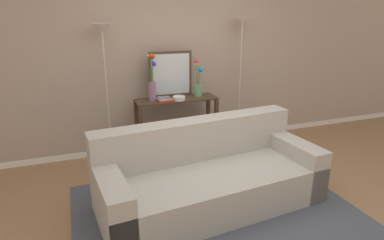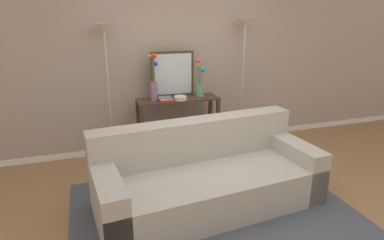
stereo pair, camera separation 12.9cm
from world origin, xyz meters
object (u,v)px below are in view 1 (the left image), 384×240
object	(u,v)px
floor_lamp_left	(104,56)
fruit_bowl	(179,98)
floor_lamp_right	(241,47)
book_row_under_console	(158,153)
couch	(209,177)
wall_mirror	(171,74)
console_table	(177,117)
vase_short_flowers	(198,83)
book_stack	(165,99)
vase_tall_flowers	(152,83)

from	to	relation	value
floor_lamp_left	fruit_bowl	distance (m)	1.13
floor_lamp_right	book_row_under_console	size ratio (longest dim) A/B	5.17
couch	wall_mirror	bearing A→B (deg)	88.66
console_table	book_row_under_console	xyz separation A→B (m)	(-0.29, 0.00, -0.52)
floor_lamp_right	fruit_bowl	bearing A→B (deg)	-169.14
vase_short_flowers	wall_mirror	bearing A→B (deg)	163.16
book_stack	book_row_under_console	xyz separation A→B (m)	(-0.09, 0.10, -0.83)
vase_tall_flowers	book_row_under_console	distance (m)	1.04
console_table	fruit_bowl	world-z (taller)	fruit_bowl
book_stack	book_row_under_console	size ratio (longest dim) A/B	0.54
wall_mirror	fruit_bowl	distance (m)	0.39
floor_lamp_left	vase_short_flowers	bearing A→B (deg)	-2.71
couch	vase_tall_flowers	bearing A→B (deg)	100.96
wall_mirror	vase_short_flowers	world-z (taller)	wall_mirror
floor_lamp_right	fruit_bowl	size ratio (longest dim) A/B	10.96
vase_tall_flowers	fruit_bowl	bearing A→B (deg)	-19.18
couch	book_row_under_console	distance (m)	1.40
couch	floor_lamp_left	distance (m)	2.06
book_stack	console_table	bearing A→B (deg)	26.14
console_table	book_row_under_console	world-z (taller)	console_table
floor_lamp_left	vase_short_flowers	xyz separation A→B (m)	(1.27, -0.06, -0.43)
book_stack	vase_short_flowers	bearing A→B (deg)	13.58
floor_lamp_right	console_table	bearing A→B (deg)	-174.93
wall_mirror	vase_tall_flowers	distance (m)	0.34
couch	console_table	xyz separation A→B (m)	(0.07, 1.36, 0.27)
floor_lamp_left	fruit_bowl	size ratio (longest dim) A/B	10.68
wall_mirror	book_row_under_console	xyz separation A→B (m)	(-0.25, -0.15, -1.12)
console_table	floor_lamp_left	bearing A→B (deg)	174.35
vase_tall_flowers	floor_lamp_left	bearing A→B (deg)	172.21
book_row_under_console	wall_mirror	bearing A→B (deg)	29.65
floor_lamp_right	fruit_bowl	distance (m)	1.23
book_stack	vase_tall_flowers	bearing A→B (deg)	142.14
couch	book_stack	world-z (taller)	book_stack
wall_mirror	book_row_under_console	bearing A→B (deg)	-150.35
wall_mirror	fruit_bowl	xyz separation A→B (m)	(0.04, -0.25, -0.29)
floor_lamp_left	floor_lamp_right	world-z (taller)	floor_lamp_right
book_stack	wall_mirror	bearing A→B (deg)	56.08
couch	vase_short_flowers	world-z (taller)	vase_short_flowers
couch	wall_mirror	size ratio (longest dim) A/B	3.83
wall_mirror	fruit_bowl	size ratio (longest dim) A/B	3.63
floor_lamp_left	console_table	bearing A→B (deg)	-5.65
console_table	wall_mirror	bearing A→B (deg)	103.46
floor_lamp_left	couch	bearing A→B (deg)	-59.19
vase_tall_flowers	fruit_bowl	size ratio (longest dim) A/B	3.64
wall_mirror	fruit_bowl	bearing A→B (deg)	-81.64
couch	floor_lamp_right	size ratio (longest dim) A/B	1.27
floor_lamp_left	fruit_bowl	xyz separation A→B (m)	(0.94, -0.20, -0.59)
vase_tall_flowers	vase_short_flowers	distance (m)	0.68
vase_short_flowers	book_stack	bearing A→B (deg)	-166.42
floor_lamp_right	vase_tall_flowers	xyz separation A→B (m)	(-1.38, -0.08, -0.42)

